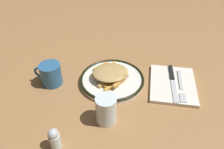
{
  "coord_description": "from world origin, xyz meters",
  "views": [
    {
      "loc": [
        -0.11,
        0.64,
        0.56
      ],
      "look_at": [
        0.0,
        0.0,
        0.04
      ],
      "focal_mm": 35.37,
      "sensor_mm": 36.0,
      "label": 1
    }
  ],
  "objects": [
    {
      "name": "knife",
      "position": [
        -0.23,
        -0.03,
        0.02
      ],
      "size": [
        0.03,
        0.21,
        0.01
      ],
      "color": "black",
      "rests_on": "napkin"
    },
    {
      "name": "napkin",
      "position": [
        -0.23,
        -0.02,
        0.01
      ],
      "size": [
        0.17,
        0.22,
        0.01
      ],
      "primitive_type": "cube",
      "rotation": [
        0.0,
        0.0,
        0.01
      ],
      "color": "silver",
      "rests_on": "ground_plane"
    },
    {
      "name": "ground_plane",
      "position": [
        0.0,
        0.0,
        0.0
      ],
      "size": [
        2.6,
        2.6,
        0.0
      ],
      "primitive_type": "plane",
      "color": "olive"
    },
    {
      "name": "fries_heap",
      "position": [
        0.01,
        0.0,
        0.04
      ],
      "size": [
        0.17,
        0.18,
        0.04
      ],
      "color": "#DBB356",
      "rests_on": "plate"
    },
    {
      "name": "coffee_mug",
      "position": [
        0.23,
        0.05,
        0.04
      ],
      "size": [
        0.11,
        0.08,
        0.09
      ],
      "color": "#2E608F",
      "rests_on": "ground_plane"
    },
    {
      "name": "salt_shaker",
      "position": [
        0.11,
        0.31,
        0.04
      ],
      "size": [
        0.03,
        0.03,
        0.07
      ],
      "color": "silver",
      "rests_on": "ground_plane"
    },
    {
      "name": "water_glass",
      "position": [
        -0.01,
        0.19,
        0.05
      ],
      "size": [
        0.07,
        0.07,
        0.1
      ],
      "primitive_type": "cylinder",
      "color": "silver",
      "rests_on": "ground_plane"
    },
    {
      "name": "fork",
      "position": [
        -0.26,
        -0.0,
        0.02
      ],
      "size": [
        0.02,
        0.18,
        0.0
      ],
      "color": "silver",
      "rests_on": "napkin"
    },
    {
      "name": "plate",
      "position": [
        0.0,
        0.0,
        0.01
      ],
      "size": [
        0.25,
        0.25,
        0.02
      ],
      "color": "white",
      "rests_on": "ground_plane"
    }
  ]
}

